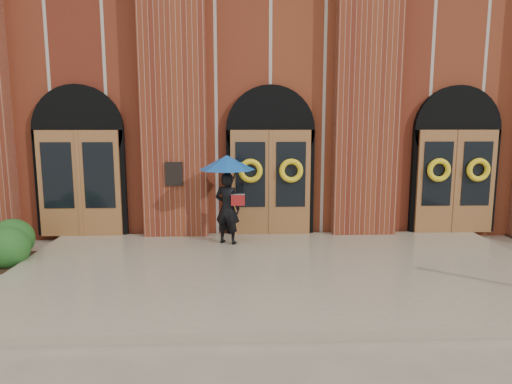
{
  "coord_description": "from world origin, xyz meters",
  "views": [
    {
      "loc": [
        -0.75,
        -8.05,
        2.88
      ],
      "look_at": [
        -0.41,
        1.0,
        1.45
      ],
      "focal_mm": 32.0,
      "sensor_mm": 36.0,
      "label": 1
    }
  ],
  "objects": [
    {
      "name": "ground",
      "position": [
        0.0,
        0.0,
        0.0
      ],
      "size": [
        90.0,
        90.0,
        0.0
      ],
      "primitive_type": "plane",
      "color": "gray",
      "rests_on": "ground"
    },
    {
      "name": "landing",
      "position": [
        0.0,
        0.15,
        0.07
      ],
      "size": [
        10.0,
        5.3,
        0.15
      ],
      "primitive_type": "cube",
      "color": "gray",
      "rests_on": "ground"
    },
    {
      "name": "church_building",
      "position": [
        0.0,
        8.78,
        3.5
      ],
      "size": [
        16.2,
        12.53,
        7.0
      ],
      "color": "maroon",
      "rests_on": "ground"
    },
    {
      "name": "man_with_umbrella",
      "position": [
        -1.01,
        1.89,
        1.53
      ],
      "size": [
        1.63,
        1.63,
        1.97
      ],
      "rotation": [
        0.0,
        0.0,
        2.73
      ],
      "color": "black",
      "rests_on": "landing"
    }
  ]
}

